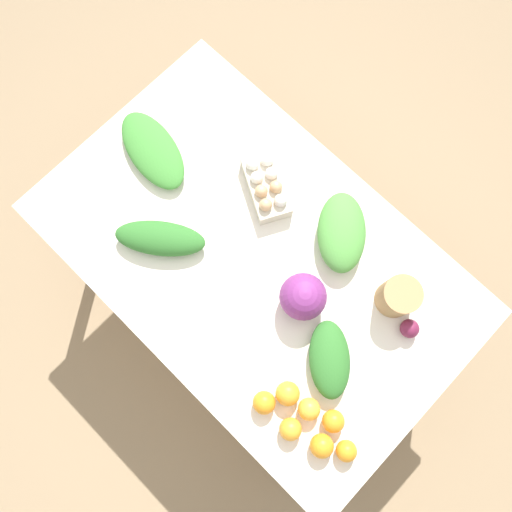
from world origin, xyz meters
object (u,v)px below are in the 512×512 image
(cabbage_purple, at_px, (302,298))
(greens_bunch_kale, at_px, (329,359))
(orange_1, at_px, (333,421))
(orange_6, at_px, (309,409))
(egg_carton, at_px, (266,185))
(greens_bunch_chard, at_px, (153,150))
(orange_2, at_px, (346,451))
(greens_bunch_beet_tops, at_px, (342,232))
(greens_bunch_scallion, at_px, (160,238))
(paper_bag, at_px, (398,297))
(orange_4, at_px, (288,394))
(orange_5, at_px, (264,403))
(beet_root, at_px, (410,329))
(orange_3, at_px, (322,446))

(cabbage_purple, relative_size, greens_bunch_kale, 0.62)
(orange_1, xyz_separation_m, orange_6, (0.08, 0.03, -0.00))
(egg_carton, relative_size, greens_bunch_chard, 0.79)
(orange_2, bearing_deg, orange_6, -3.59)
(cabbage_purple, height_order, greens_bunch_beet_tops, cabbage_purple)
(greens_bunch_beet_tops, relative_size, orange_6, 3.94)
(greens_bunch_scallion, bearing_deg, paper_bag, -150.22)
(greens_bunch_chard, relative_size, greens_bunch_scallion, 1.09)
(orange_4, distance_m, orange_5, 0.08)
(cabbage_purple, relative_size, orange_4, 1.99)
(orange_6, bearing_deg, cabbage_purple, -42.79)
(greens_bunch_kale, bearing_deg, orange_2, 143.32)
(orange_1, xyz_separation_m, orange_2, (-0.09, 0.04, -0.00))
(greens_bunch_kale, bearing_deg, orange_1, 136.25)
(beet_root, height_order, orange_3, orange_3)
(greens_bunch_kale, bearing_deg, paper_bag, -94.40)
(greens_bunch_beet_tops, bearing_deg, orange_4, 114.50)
(paper_bag, height_order, orange_3, paper_bag)
(greens_bunch_beet_tops, xyz_separation_m, beet_root, (-0.37, 0.08, -0.02))
(orange_2, relative_size, orange_3, 0.89)
(greens_bunch_kale, bearing_deg, greens_bunch_scallion, 8.62)
(paper_bag, height_order, orange_2, paper_bag)
(greens_bunch_chard, distance_m, orange_6, 1.02)
(greens_bunch_scallion, xyz_separation_m, orange_2, (-0.90, 0.06, -0.01))
(greens_bunch_scallion, relative_size, orange_1, 4.33)
(greens_bunch_kale, distance_m, orange_5, 0.25)
(orange_3, distance_m, orange_5, 0.22)
(greens_bunch_kale, height_order, orange_3, greens_bunch_kale)
(egg_carton, xyz_separation_m, greens_bunch_scallion, (0.12, 0.38, -0.00))
(egg_carton, bearing_deg, paper_bag, -149.69)
(orange_2, relative_size, orange_4, 0.86)
(orange_3, distance_m, orange_6, 0.11)
(greens_bunch_kale, xyz_separation_m, orange_4, (0.02, 0.17, -0.00))
(greens_bunch_chard, bearing_deg, greens_bunch_beet_tops, -160.88)
(greens_bunch_beet_tops, bearing_deg, orange_6, 122.23)
(cabbage_purple, height_order, greens_bunch_chard, cabbage_purple)
(greens_bunch_chard, relative_size, orange_6, 4.71)
(cabbage_purple, bearing_deg, orange_4, 125.02)
(greens_bunch_scallion, bearing_deg, orange_1, 178.03)
(greens_bunch_beet_tops, height_order, orange_3, greens_bunch_beet_tops)
(cabbage_purple, relative_size, egg_carton, 0.58)
(paper_bag, height_order, beet_root, paper_bag)
(orange_2, height_order, orange_4, orange_4)
(beet_root, height_order, orange_4, orange_4)
(cabbage_purple, relative_size, orange_2, 2.32)
(cabbage_purple, xyz_separation_m, orange_2, (-0.42, 0.25, -0.04))
(orange_1, bearing_deg, egg_carton, -30.92)
(beet_root, height_order, orange_2, orange_2)
(greens_bunch_scallion, xyz_separation_m, orange_6, (-0.73, 0.05, -0.00))
(paper_bag, relative_size, orange_6, 1.85)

